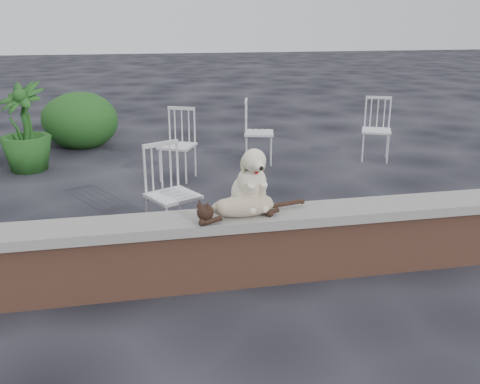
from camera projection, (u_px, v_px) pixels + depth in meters
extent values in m
plane|color=black|center=(306.00, 274.00, 4.43)|extent=(60.00, 60.00, 0.00)
cube|color=brown|center=(308.00, 247.00, 4.35)|extent=(6.00, 0.30, 0.50)
cube|color=slate|center=(309.00, 214.00, 4.26)|extent=(6.20, 0.40, 0.08)
imported|color=#224914|center=(24.00, 127.00, 7.25)|extent=(0.97, 0.97, 1.24)
ellipsoid|color=#224914|center=(81.00, 121.00, 8.72)|extent=(1.22, 1.11, 0.96)
ellipsoid|color=#224914|center=(72.00, 119.00, 9.21)|extent=(1.05, 0.96, 0.83)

